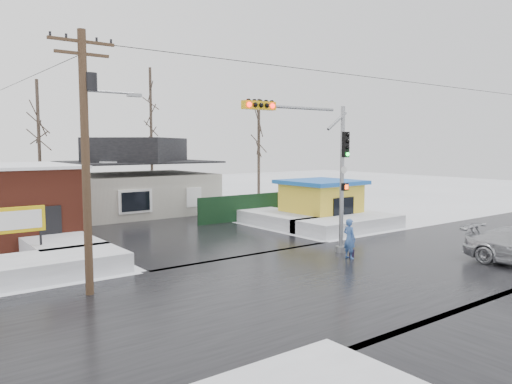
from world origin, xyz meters
TOP-DOWN VIEW (x-y plane):
  - ground at (0.00, 0.00)m, footprint 120.00×120.00m
  - road_ns at (0.00, 0.00)m, footprint 10.00×120.00m
  - road_ew at (0.00, 0.00)m, footprint 120.00×10.00m
  - snowbank_nw at (-9.00, 7.00)m, footprint 7.00×3.00m
  - snowbank_ne at (9.00, 7.00)m, footprint 7.00×3.00m
  - snowbank_nside_w at (-7.00, 12.00)m, footprint 3.00×8.00m
  - snowbank_nside_e at (7.00, 12.00)m, footprint 3.00×8.00m
  - traffic_signal at (2.43, 2.97)m, footprint 6.05×0.68m
  - utility_pole at (-7.93, 3.50)m, footprint 3.15×0.44m
  - marquee_sign at (-9.00, 9.49)m, footprint 2.20×0.21m
  - house at (2.00, 22.00)m, footprint 10.40×8.40m
  - kiosk at (9.50, 9.99)m, footprint 4.60×4.60m
  - fence at (6.50, 14.00)m, footprint 8.00×0.12m
  - tree_far_left at (-4.00, 26.00)m, footprint 3.00×3.00m
  - tree_far_mid at (6.00, 28.00)m, footprint 3.00×3.00m
  - tree_far_right at (12.00, 20.00)m, footprint 3.00×3.00m
  - pedestrian at (3.30, 1.82)m, footprint 0.45×0.68m
  - shopping_bag at (3.58, 1.92)m, footprint 0.30×0.19m

SIDE VIEW (x-z plane):
  - ground at x=0.00m, z-range 0.00..0.00m
  - road_ns at x=0.00m, z-range 0.00..0.02m
  - road_ew at x=0.00m, z-range 0.00..0.02m
  - shopping_bag at x=3.58m, z-range 0.00..0.35m
  - snowbank_nw at x=-9.00m, z-range 0.00..0.80m
  - snowbank_ne at x=9.00m, z-range 0.00..0.80m
  - snowbank_nside_w at x=-7.00m, z-range 0.00..0.80m
  - snowbank_nside_e at x=7.00m, z-range 0.00..0.80m
  - fence at x=6.50m, z-range 0.00..1.80m
  - pedestrian at x=3.30m, z-range 0.00..1.84m
  - kiosk at x=9.50m, z-range 0.03..2.90m
  - marquee_sign at x=-9.00m, z-range 0.65..3.20m
  - house at x=2.00m, z-range -0.26..5.50m
  - traffic_signal at x=2.43m, z-range 1.04..8.04m
  - utility_pole at x=-7.93m, z-range 0.61..9.61m
  - tree_far_right at x=12.00m, z-range 2.66..11.66m
  - tree_far_left at x=-4.00m, z-range 2.95..12.95m
  - tree_far_mid at x=6.00m, z-range 3.54..15.54m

